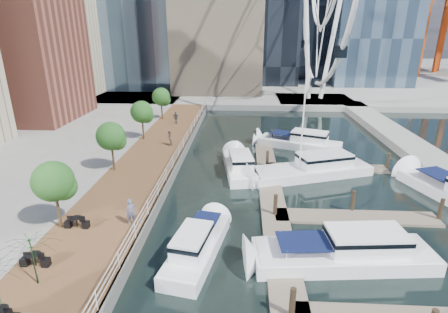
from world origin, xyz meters
The scene contains 15 objects.
ground centered at (0.00, 0.00, 0.00)m, with size 520.00×520.00×0.00m, color black.
boardwalk centered at (-9.00, 15.00, 0.50)m, with size 6.00×60.00×1.00m, color brown.
seawall centered at (-6.00, 15.00, 0.50)m, with size 0.25×60.00×1.00m, color #595954.
land_far centered at (0.00, 102.00, 0.50)m, with size 200.00×114.00×1.00m, color gray.
breakwater centered at (20.00, 20.00, 0.50)m, with size 4.00×60.00×1.00m, color gray.
pier centered at (14.00, 52.00, 0.50)m, with size 14.00×12.00×1.00m, color gray.
railing centered at (-6.10, 15.00, 1.52)m, with size 0.10×60.00×1.05m, color white, non-canonical shape.
floating_docks centered at (7.97, 9.98, 0.49)m, with size 16.00×34.00×2.60m.
street_trees centered at (-11.40, 14.00, 4.29)m, with size 2.60×42.60×4.60m.
cafe_tables centered at (-10.40, -2.00, 1.37)m, with size 2.50×13.70×0.74m.
yacht_foreground centered at (6.61, 2.62, 0.00)m, with size 3.15×11.76×2.15m, color white, non-canonical shape.
pedestrian_near centered at (-6.83, 4.62, 1.92)m, with size 0.67×0.44×1.84m, color #50526B.
pedestrian_mid centered at (-7.77, 21.67, 1.87)m, with size 0.85×0.66×1.75m, color #7C6456.
pedestrian_far centered at (-8.89, 31.57, 1.84)m, with size 0.99×0.41×1.68m, color #333640.
moored_yachts centered at (7.62, 13.84, 0.00)m, with size 26.30×39.60×11.50m.
Camera 1 is at (0.49, -15.48, 13.20)m, focal length 28.00 mm.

